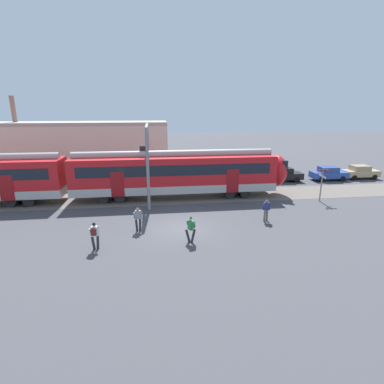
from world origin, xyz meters
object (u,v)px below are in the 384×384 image
pedestrian_grey (138,217)px  parked_car_blue (329,173)px  pedestrian_green (191,227)px  pedestrian_white (95,234)px  crossing_signal (322,179)px  pedestrian_navy (266,208)px  parked_car_black (283,174)px  parked_car_tan (360,172)px

pedestrian_grey → parked_car_blue: 23.95m
pedestrian_green → parked_car_blue: bearing=38.9°
pedestrian_white → crossing_signal: 19.27m
pedestrian_navy → parked_car_black: pedestrian_navy is taller
parked_car_tan → crossing_signal: crossing_signal is taller
pedestrian_grey → pedestrian_green: bearing=-35.0°
pedestrian_grey → pedestrian_green: size_ratio=1.00×
pedestrian_navy → parked_car_tan: pedestrian_navy is taller
parked_car_black → parked_car_blue: bearing=-1.7°
parked_car_tan → parked_car_black: bearing=-179.2°
parked_car_tan → pedestrian_green: bearing=-146.3°
pedestrian_navy → parked_car_tan: 19.62m
pedestrian_navy → parked_car_black: size_ratio=0.41×
pedestrian_white → parked_car_tan: bearing=28.3°
parked_car_black → crossing_signal: (0.07, -7.51, 1.23)m
pedestrian_grey → crossing_signal: bearing=16.3°
pedestrian_green → pedestrian_grey: bearing=145.0°
parked_car_tan → pedestrian_navy: bearing=-143.7°
pedestrian_white → parked_car_blue: size_ratio=0.41×
parked_car_black → parked_car_tan: size_ratio=1.01×
pedestrian_white → pedestrian_green: 5.59m
pedestrian_white → parked_car_black: pedestrian_white is taller
crossing_signal → pedestrian_green: bearing=-151.1°
pedestrian_navy → pedestrian_green: bearing=-154.1°
pedestrian_navy → pedestrian_grey: bearing=-176.4°
pedestrian_white → crossing_signal: crossing_signal is taller
pedestrian_white → crossing_signal: size_ratio=0.56×
parked_car_black → crossing_signal: crossing_signal is taller
parked_car_blue → crossing_signal: crossing_signal is taller
parked_car_blue → pedestrian_green: bearing=-141.1°
pedestrian_grey → pedestrian_green: 3.95m
pedestrian_white → pedestrian_navy: (11.43, 3.07, -0.03)m
parked_car_tan → crossing_signal: 12.12m
crossing_signal → parked_car_black: bearing=90.5°
parked_car_black → crossing_signal: bearing=-89.5°
pedestrian_white → pedestrian_grey: 3.43m
parked_car_black → parked_car_tan: same height
parked_car_tan → parked_car_blue: bearing=-176.1°
parked_car_black → crossing_signal: 7.61m
crossing_signal → parked_car_tan: bearing=39.3°
pedestrian_green → crossing_signal: crossing_signal is taller
pedestrian_green → crossing_signal: (12.32, 6.81, 1.02)m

